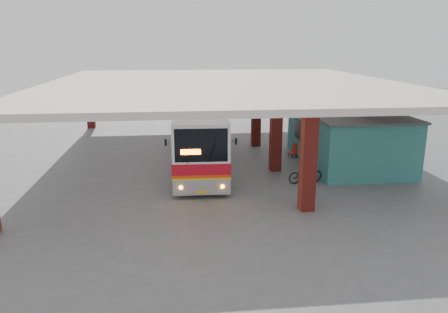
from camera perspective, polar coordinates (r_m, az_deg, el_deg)
ground at (r=21.36m, az=0.54°, el=-4.31°), size 90.00×90.00×0.00m
brick_columns at (r=25.79m, az=2.38°, el=4.01°), size 20.10×21.60×4.35m
canopy_roof at (r=26.82m, az=-0.04°, el=9.45°), size 21.00×23.00×0.30m
shop_building at (r=26.56m, az=15.76°, el=2.43°), size 5.20×8.20×3.11m
coach_bus at (r=25.58m, az=-3.29°, el=3.13°), size 3.14×12.78×3.69m
motorcycle at (r=22.58m, az=10.56°, el=-2.22°), size 1.92×0.99×0.96m
pedestrian at (r=19.45m, az=10.22°, el=-4.16°), size 0.64×0.64×1.50m
red_chair at (r=27.60m, az=9.09°, el=0.74°), size 0.57×0.57×0.83m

